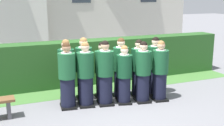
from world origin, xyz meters
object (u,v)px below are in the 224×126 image
object	(u,v)px
student_rear_row_4	(138,69)
student_rear_row_5	(155,67)
student_rear_row_2	(102,72)
student_front_row_4	(143,73)
student_front_row_1	(86,76)
student_front_row_0	(67,77)
student_front_row_2	(105,74)
student_rear_row_1	(84,70)
student_front_row_3	(124,76)
student_rear_row_0	(67,72)
student_rear_row_3	(121,69)
student_front_row_5	(160,72)

from	to	relation	value
student_rear_row_4	student_rear_row_5	distance (m)	0.50
student_rear_row_2	student_rear_row_4	size ratio (longest dim) A/B	0.98
student_front_row_4	student_rear_row_4	distance (m)	0.48
student_front_row_1	student_rear_row_5	size ratio (longest dim) A/B	1.00
student_front_row_0	student_rear_row_4	world-z (taller)	student_front_row_0
student_front_row_0	student_front_row_4	size ratio (longest dim) A/B	1.03
student_front_row_1	student_front_row_0	bearing A→B (deg)	173.15
student_front_row_1	student_front_row_4	world-z (taller)	student_front_row_1
student_front_row_0	student_front_row_2	world-z (taller)	student_front_row_2
student_rear_row_1	student_front_row_3	bearing A→B (deg)	-37.86
student_rear_row_0	student_rear_row_1	bearing A→B (deg)	-6.67
student_front_row_3	student_rear_row_1	xyz separation A→B (m)	(-0.88, 0.69, 0.08)
student_front_row_4	student_rear_row_3	world-z (taller)	student_rear_row_3
student_front_row_1	student_rear_row_5	bearing A→B (deg)	3.10
student_rear_row_0	student_front_row_0	bearing A→B (deg)	-102.38
student_front_row_3	student_front_row_5	world-z (taller)	student_front_row_5
student_front_row_0	student_rear_row_2	size ratio (longest dim) A/B	1.07
student_rear_row_3	student_front_row_5	bearing A→B (deg)	-34.73
student_front_row_0	student_front_row_3	xyz separation A→B (m)	(1.46, -0.26, -0.06)
student_front_row_5	student_rear_row_5	xyz separation A→B (m)	(0.12, 0.48, 0.01)
student_front_row_3	student_front_row_1	bearing A→B (deg)	168.33
student_front_row_4	student_front_row_2	bearing A→B (deg)	168.54
student_front_row_2	student_front_row_5	distance (m)	1.51
student_rear_row_0	student_front_row_3	bearing A→B (deg)	-28.70
student_front_row_4	student_rear_row_0	distance (m)	2.04
student_front_row_1	student_front_row_2	distance (m)	0.51
student_front_row_2	student_rear_row_2	xyz separation A→B (m)	(0.10, 0.48, -0.06)
student_front_row_0	student_rear_row_0	size ratio (longest dim) A/B	1.00
student_front_row_1	student_front_row_3	size ratio (longest dim) A/B	1.08
student_rear_row_3	student_rear_row_5	xyz separation A→B (m)	(1.01, -0.13, -0.01)
student_front_row_4	student_rear_row_5	distance (m)	0.74
student_front_row_2	student_rear_row_3	bearing A→B (deg)	29.61
student_rear_row_1	student_rear_row_2	bearing A→B (deg)	-10.94
student_rear_row_0	student_rear_row_2	size ratio (longest dim) A/B	1.07
student_front_row_2	student_front_row_3	distance (m)	0.51
student_front_row_0	student_rear_row_5	bearing A→B (deg)	1.30
student_front_row_1	student_rear_row_3	xyz separation A→B (m)	(1.10, 0.25, 0.00)
student_front_row_2	student_rear_row_5	distance (m)	1.62
student_front_row_3	student_rear_row_4	size ratio (longest dim) A/B	0.96
student_front_row_0	student_rear_row_1	distance (m)	0.72
student_front_row_4	student_front_row_5	bearing A→B (deg)	-8.13
student_front_row_0	student_front_row_2	xyz separation A→B (m)	(0.97, -0.15, 0.00)
student_front_row_4	student_rear_row_0	bearing A→B (deg)	155.91
student_front_row_5	student_rear_row_3	world-z (taller)	student_rear_row_3
student_front_row_0	student_rear_row_3	size ratio (longest dim) A/B	1.00
student_front_row_1	student_rear_row_2	world-z (taller)	student_front_row_1
student_front_row_4	student_front_row_5	world-z (taller)	student_front_row_5
student_front_row_4	student_rear_row_3	distance (m)	0.67
student_front_row_2	student_rear_row_1	distance (m)	0.69
student_front_row_1	student_rear_row_2	size ratio (longest dim) A/B	1.06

